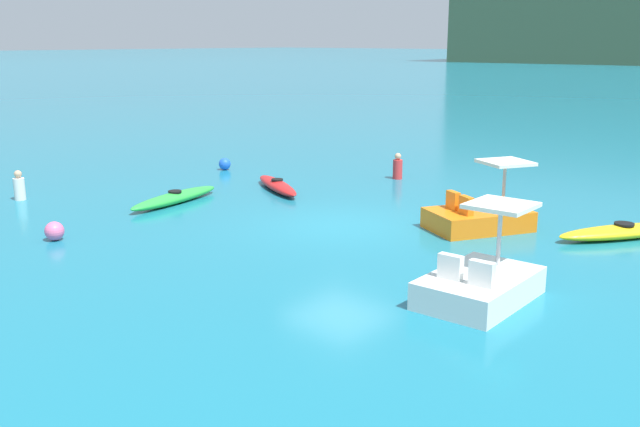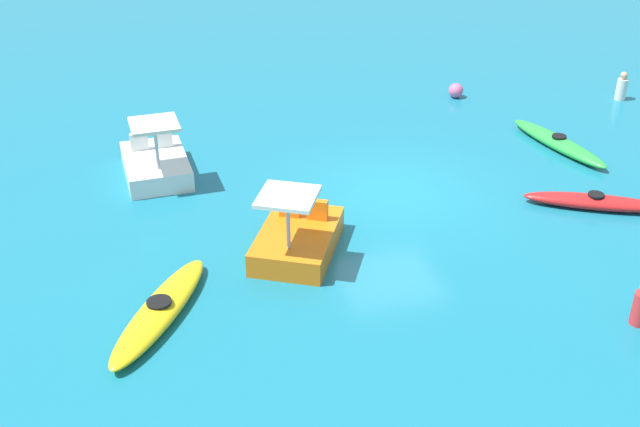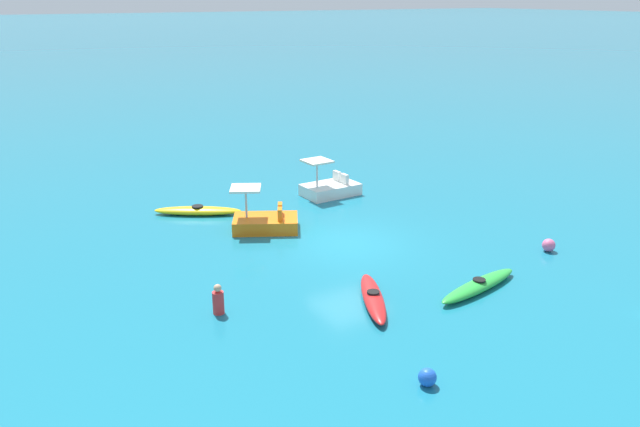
# 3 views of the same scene
# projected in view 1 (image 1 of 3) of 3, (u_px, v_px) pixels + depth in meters

# --- Properties ---
(ground_plane) EXTENTS (600.00, 600.00, 0.00)m
(ground_plane) POSITION_uv_depth(u_px,v_px,m) (340.00, 225.00, 18.01)
(ground_plane) COLOR #19728C
(kayak_red) EXTENTS (3.11, 1.94, 0.37)m
(kayak_red) POSITION_uv_depth(u_px,v_px,m) (277.00, 185.00, 22.09)
(kayak_red) COLOR red
(kayak_red) RESTS_ON ground_plane
(kayak_green) EXTENTS (1.28, 3.54, 0.37)m
(kayak_green) POSITION_uv_depth(u_px,v_px,m) (175.00, 198.00, 20.37)
(kayak_green) COLOR green
(kayak_green) RESTS_ON ground_plane
(kayak_yellow) EXTENTS (2.44, 3.37, 0.37)m
(kayak_yellow) POSITION_uv_depth(u_px,v_px,m) (624.00, 231.00, 16.79)
(kayak_yellow) COLOR yellow
(kayak_yellow) RESTS_ON ground_plane
(pedal_boat_white) EXTENTS (1.61, 2.51, 1.68)m
(pedal_boat_white) POSITION_uv_depth(u_px,v_px,m) (480.00, 283.00, 12.72)
(pedal_boat_white) COLOR white
(pedal_boat_white) RESTS_ON ground_plane
(pedal_boat_orange) EXTENTS (2.44, 2.82, 1.68)m
(pedal_boat_orange) POSITION_uv_depth(u_px,v_px,m) (479.00, 216.00, 17.53)
(pedal_boat_orange) COLOR orange
(pedal_boat_orange) RESTS_ON ground_plane
(buoy_pink) EXTENTS (0.45, 0.45, 0.45)m
(buoy_pink) POSITION_uv_depth(u_px,v_px,m) (54.00, 231.00, 16.58)
(buoy_pink) COLOR pink
(buoy_pink) RESTS_ON ground_plane
(buoy_blue) EXTENTS (0.43, 0.43, 0.43)m
(buoy_blue) POSITION_uv_depth(u_px,v_px,m) (225.00, 164.00, 25.60)
(buoy_blue) COLOR blue
(buoy_blue) RESTS_ON ground_plane
(person_near_shore) EXTENTS (0.40, 0.40, 0.88)m
(person_near_shore) POSITION_uv_depth(u_px,v_px,m) (19.00, 187.00, 20.74)
(person_near_shore) COLOR silver
(person_near_shore) RESTS_ON ground_plane
(person_by_kayaks) EXTENTS (0.39, 0.39, 0.88)m
(person_by_kayaks) POSITION_uv_depth(u_px,v_px,m) (398.00, 168.00, 23.90)
(person_by_kayaks) COLOR red
(person_by_kayaks) RESTS_ON ground_plane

